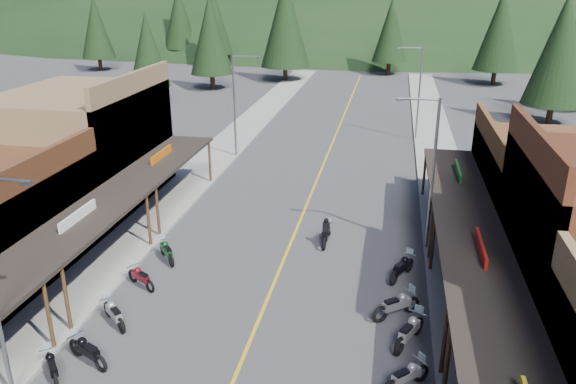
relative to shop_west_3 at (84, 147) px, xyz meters
The scene contains 31 objects.
ground 18.17m from the shop_west_3, 39.34° to the right, with size 220.00×220.00×0.00m, color #38383A.
centerline 16.67m from the shop_west_3, 32.26° to the left, with size 0.15×90.00×0.01m, color gold.
sidewalk_west 10.65m from the shop_west_3, 59.70° to the left, with size 3.40×94.00×0.15m, color gray.
sidewalk_east 24.35m from the shop_west_3, 21.15° to the left, with size 3.40×94.00×0.15m, color gray.
shop_west_3 is the anchor object (origin of this frame).
shop_east_3 27.56m from the shop_west_3, ahead, with size 10.90×10.20×6.20m.
streetlight_1 12.73m from the shop_west_3, 57.44° to the left, with size 2.16×0.18×8.00m.
streetlight_2 21.02m from the shop_west_3, ahead, with size 2.16×0.18×8.00m.
streetlight_3 27.94m from the shop_west_3, 42.04° to the left, with size 2.16×0.18×8.00m.
ridge_hill 124.52m from the shop_west_3, 83.64° to the left, with size 310.00×140.00×60.00m, color black.
pine_0 57.15m from the shop_west_3, 117.34° to the left, with size 5.04×5.04×11.00m.
pine_1 59.70m from the shop_west_3, 99.87° to the left, with size 5.88×5.88×12.50m.
pine_2 47.07m from the shop_west_3, 85.37° to the left, with size 6.72×6.72×14.00m.
pine_3 57.59m from the shop_west_3, 71.99° to the left, with size 5.04×5.04×11.00m.
pine_4 58.27m from the shop_west_3, 56.87° to the left, with size 5.88×5.88×12.50m.
pine_7 67.32m from the shop_west_3, 105.72° to the left, with size 5.88×5.88×12.50m.
pine_8 29.95m from the shop_west_3, 105.97° to the left, with size 4.48×4.48×10.00m.
pine_10 39.07m from the shop_west_3, 96.22° to the left, with size 5.38×5.38×11.60m.
pine_11 43.22m from the shop_west_3, 38.32° to the left, with size 5.82×5.82×12.40m.
bike_west_5 18.05m from the shop_west_3, 65.21° to the right, with size 0.62×1.86×1.07m, color black, non-canonical shape.
bike_west_6 17.55m from the shop_west_3, 61.43° to the right, with size 0.72×2.15×1.23m, color black, non-canonical shape.
bike_west_7 15.34m from the shop_west_3, 57.56° to the right, with size 0.69×2.06×1.18m, color #96969B, non-canonical shape.
bike_west_8 12.83m from the shop_west_3, 50.92° to the right, with size 0.65×1.96×1.12m, color maroon, non-canonical shape.
bike_west_9 11.07m from the shop_west_3, 41.14° to the right, with size 0.68×2.05×1.17m, color #0D4119, non-canonical shape.
bike_east_6 24.64m from the shop_west_3, 36.21° to the right, with size 0.69×2.06×1.17m, color #99999E, non-canonical shape.
bike_east_7 23.32m from the shop_west_3, 30.82° to the right, with size 0.77×2.32×1.33m, color #ABADB1, non-canonical shape.
bike_east_8 22.01m from the shop_west_3, 27.37° to the right, with size 0.76×2.27×1.30m, color gray, non-canonical shape.
bike_east_9 20.91m from the shop_west_3, 18.81° to the right, with size 0.74×2.21×1.26m, color black, non-canonical shape.
rider_on_bike 16.34m from the shop_west_3, 13.12° to the right, with size 0.74×2.11×1.60m.
pedestrian_east_a 25.67m from the shop_west_3, 31.48° to the right, with size 0.58×0.38×1.58m, color #2A2132.
pedestrian_east_b 21.84m from the shop_west_3, ahead, with size 0.88×0.51×1.80m, color brown.
Camera 1 is at (4.86, -19.34, 13.25)m, focal length 35.00 mm.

